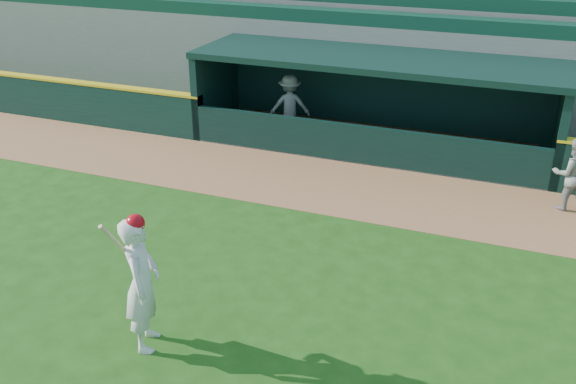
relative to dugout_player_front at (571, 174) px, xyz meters
name	(u,v)px	position (x,y,z in m)	size (l,w,h in m)	color
ground	(253,299)	(-4.86, -5.63, -0.81)	(120.00, 120.00, 0.00)	#1D4711
warning_track	(340,187)	(-4.86, -0.73, -0.80)	(40.00, 3.00, 0.01)	#97623C
dugout_player_front	(571,174)	(0.00, 0.00, 0.00)	(0.78, 0.61, 1.61)	gray
dugout_player_inside	(290,105)	(-7.26, 2.21, 0.05)	(1.11, 0.64, 1.71)	#A5A6A0
dugout	(377,95)	(-4.86, 2.38, 0.55)	(9.40, 2.80, 2.46)	slate
stands	(415,26)	(-4.85, 6.94, 1.59)	(34.50, 6.25, 7.61)	slate
batter_at_plate	(142,282)	(-5.86, -7.26, 0.28)	(0.76, 0.93, 2.20)	silver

